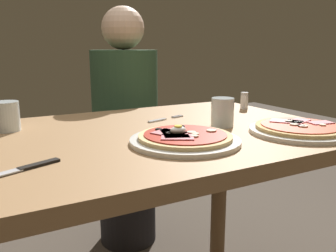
{
  "coord_description": "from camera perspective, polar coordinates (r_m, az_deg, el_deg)",
  "views": [
    {
      "loc": [
        -0.45,
        -0.93,
        1.0
      ],
      "look_at": [
        0.01,
        -0.08,
        0.78
      ],
      "focal_mm": 38.17,
      "sensor_mm": 36.0,
      "label": 1
    }
  ],
  "objects": [
    {
      "name": "water_glass_near",
      "position": [
        1.15,
        -24.39,
        1.12
      ],
      "size": [
        0.08,
        0.08,
        0.09
      ],
      "color": "silver",
      "rests_on": "dining_table"
    },
    {
      "name": "salt_shaker",
      "position": [
        1.46,
        12.08,
        3.96
      ],
      "size": [
        0.03,
        0.03,
        0.07
      ],
      "color": "white",
      "rests_on": "dining_table"
    },
    {
      "name": "diner_person",
      "position": [
        1.79,
        -6.75,
        -1.59
      ],
      "size": [
        0.32,
        0.32,
        1.18
      ],
      "rotation": [
        0.0,
        0.0,
        3.14
      ],
      "color": "black",
      "rests_on": "ground"
    },
    {
      "name": "dining_table",
      "position": [
        1.09,
        -2.52,
        -7.3
      ],
      "size": [
        1.12,
        0.78,
        0.75
      ],
      "color": "#9E754C",
      "rests_on": "ground"
    },
    {
      "name": "pizza_foreground",
      "position": [
        0.92,
        2.69,
        -1.99
      ],
      "size": [
        0.29,
        0.29,
        0.05
      ],
      "color": "white",
      "rests_on": "dining_table"
    },
    {
      "name": "knife",
      "position": [
        0.78,
        -22.33,
        -6.37
      ],
      "size": [
        0.19,
        0.09,
        0.01
      ],
      "color": "silver",
      "rests_on": "dining_table"
    },
    {
      "name": "water_glass_far",
      "position": [
        1.12,
        8.68,
        1.89
      ],
      "size": [
        0.07,
        0.07,
        0.09
      ],
      "color": "silver",
      "rests_on": "dining_table"
    },
    {
      "name": "pizza_across_left",
      "position": [
        1.1,
        20.26,
        -0.45
      ],
      "size": [
        0.29,
        0.29,
        0.03
      ],
      "color": "white",
      "rests_on": "dining_table"
    },
    {
      "name": "fork",
      "position": [
        1.22,
        -0.75,
        1.09
      ],
      "size": [
        0.16,
        0.06,
        0.0
      ],
      "color": "silver",
      "rests_on": "dining_table"
    }
  ]
}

